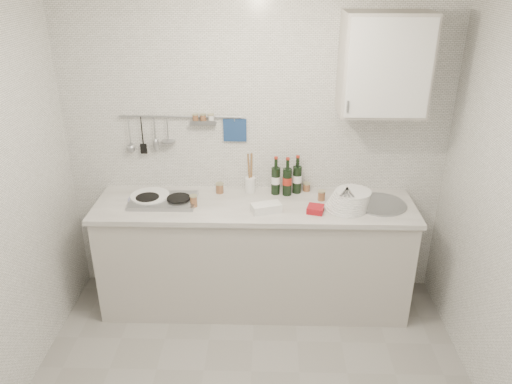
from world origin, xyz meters
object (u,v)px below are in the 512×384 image
plate_stack_hob (149,198)px  utensil_crock (250,183)px  wine_bottles (287,176)px  plate_stack_sink (349,200)px  wall_cabinet (384,64)px

plate_stack_hob → utensil_crock: utensil_crock is taller
wine_bottles → utensil_crock: 0.30m
wine_bottles → plate_stack_sink: bearing=-27.4°
wine_bottles → plate_stack_hob: bearing=-172.1°
plate_stack_hob → wine_bottles: (1.06, 0.15, 0.13)m
plate_stack_hob → plate_stack_sink: bearing=-3.4°
plate_stack_sink → wall_cabinet: bearing=42.2°
plate_stack_sink → wine_bottles: (-0.46, 0.24, 0.09)m
plate_stack_hob → utensil_crock: bearing=12.4°
plate_stack_hob → wine_bottles: 1.08m
wine_bottles → wall_cabinet: bearing=-5.7°
wall_cabinet → plate_stack_hob: size_ratio=2.19×
wall_cabinet → plate_stack_hob: wall_cabinet is taller
plate_stack_sink → wine_bottles: 0.53m
wall_cabinet → plate_stack_hob: 1.99m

